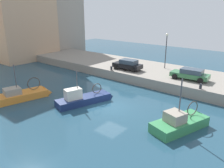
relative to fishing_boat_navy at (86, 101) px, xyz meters
name	(u,v)px	position (x,y,z in m)	size (l,w,h in m)	color
water_surface	(111,107)	(0.79, -2.61, -0.15)	(80.00, 80.00, 0.00)	navy
quay_wall	(165,76)	(12.29, -2.61, 0.45)	(9.00, 56.00, 1.20)	gray
fishing_boat_navy	(86,101)	(0.00, 0.00, 0.00)	(6.52, 3.31, 4.23)	navy
fishing_boat_green	(182,126)	(1.29, -9.65, -0.02)	(5.93, 3.49, 5.05)	#388951
fishing_boat_orange	(25,97)	(-3.37, 5.86, -0.03)	(6.29, 3.13, 4.65)	orange
parked_car_black	(128,65)	(9.82, 1.87, 1.77)	(2.05, 4.10, 1.41)	black
parked_car_green	(190,74)	(10.69, -6.51, 1.73)	(2.11, 4.40, 1.30)	#387547
mooring_bollard_south	(201,86)	(8.14, -8.61, 1.33)	(0.28, 0.28, 0.55)	#2D2D33
mooring_bollard_mid	(111,68)	(8.14, 3.39, 1.33)	(0.28, 0.28, 0.55)	#2D2D33
quay_streetlamp	(166,45)	(13.79, -1.70, 4.31)	(0.36, 0.36, 4.83)	#38383D
waterfront_building_west	(57,14)	(16.24, 25.15, 8.11)	(10.30, 6.61, 16.48)	#A39384
waterfront_building_east_mid	(19,2)	(7.95, 24.86, 10.31)	(10.98, 8.11, 20.88)	tan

